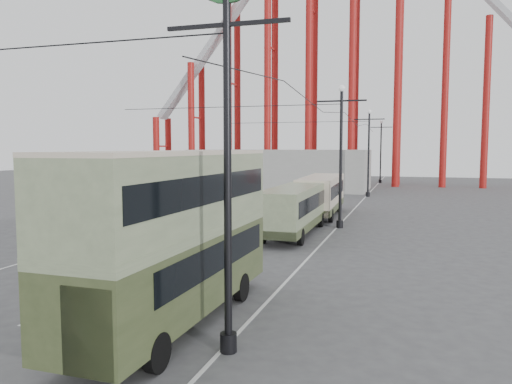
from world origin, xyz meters
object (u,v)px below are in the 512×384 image
(lamp_post_near, at_px, (227,43))
(single_decker_cream, at_px, (321,194))
(double_decker_bus, at_px, (175,228))
(single_decker_green, at_px, (295,207))
(pedestrian, at_px, (249,233))

(lamp_post_near, bearing_deg, single_decker_cream, 94.69)
(double_decker_bus, bearing_deg, single_decker_cream, 90.81)
(double_decker_bus, relative_size, single_decker_green, 0.94)
(single_decker_cream, bearing_deg, lamp_post_near, -87.31)
(pedestrian, bearing_deg, lamp_post_near, 94.78)
(lamp_post_near, distance_m, single_decker_green, 19.07)
(single_decker_cream, bearing_deg, single_decker_green, -92.92)
(double_decker_bus, xyz_separation_m, pedestrian, (-1.19, 10.71, -1.98))
(double_decker_bus, relative_size, single_decker_cream, 0.98)
(lamp_post_near, height_order, single_decker_green, lamp_post_near)
(double_decker_bus, bearing_deg, pedestrian, 97.34)
(lamp_post_near, bearing_deg, single_decker_green, 97.31)
(lamp_post_near, distance_m, single_decker_cream, 27.11)
(single_decker_cream, distance_m, pedestrian, 14.19)
(single_decker_cream, height_order, pedestrian, single_decker_cream)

